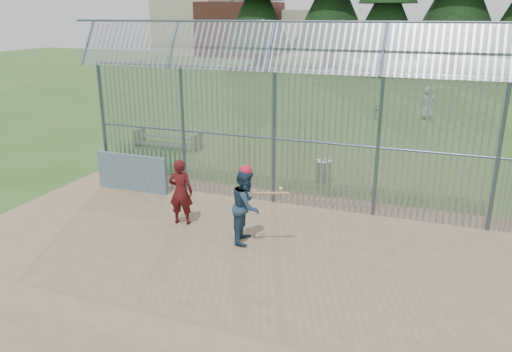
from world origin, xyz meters
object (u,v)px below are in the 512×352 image
at_px(dugout_wall, 132,173).
at_px(trash_can, 323,171).
at_px(batter, 246,206).
at_px(onlooker, 181,192).
at_px(bleacher, 168,138).

bearing_deg(dugout_wall, trash_can, 28.98).
bearing_deg(trash_can, batter, -97.91).
relative_size(onlooker, trash_can, 2.22).
distance_m(dugout_wall, batter, 5.34).
bearing_deg(batter, bleacher, 31.84).
bearing_deg(batter, dugout_wall, 55.84).
relative_size(dugout_wall, trash_can, 3.05).
relative_size(trash_can, bleacher, 0.27).
xyz_separation_m(dugout_wall, batter, (4.84, -2.24, 0.33)).
distance_m(batter, trash_can, 5.41).
xyz_separation_m(onlooker, trash_can, (2.79, 4.91, -0.55)).
xyz_separation_m(trash_can, bleacher, (-7.34, 2.22, 0.03)).
xyz_separation_m(dugout_wall, bleacher, (-1.77, 5.31, -0.21)).
height_order(dugout_wall, onlooker, onlooker).
xyz_separation_m(onlooker, bleacher, (-4.55, 7.13, -0.52)).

